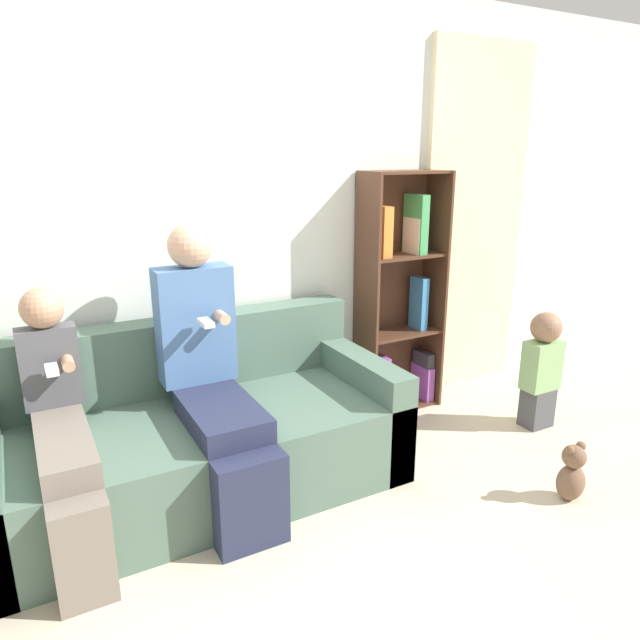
{
  "coord_description": "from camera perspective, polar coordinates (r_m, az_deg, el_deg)",
  "views": [
    {
      "loc": [
        -0.85,
        -1.98,
        1.64
      ],
      "look_at": [
        0.56,
        0.6,
        0.77
      ],
      "focal_mm": 32.0,
      "sensor_mm": 36.0,
      "label": 1
    }
  ],
  "objects": [
    {
      "name": "back_wall",
      "position": [
        3.14,
        -13.07,
        9.41
      ],
      "size": [
        10.0,
        0.06,
        2.55
      ],
      "color": "silver",
      "rests_on": "ground_plane"
    },
    {
      "name": "adult_seated",
      "position": [
        2.73,
        -10.87,
        -4.68
      ],
      "size": [
        0.37,
        0.84,
        1.32
      ],
      "color": "#232842",
      "rests_on": "ground_plane"
    },
    {
      "name": "child_seated",
      "position": [
        2.62,
        -24.44,
        -9.77
      ],
      "size": [
        0.25,
        0.85,
        1.08
      ],
      "color": "#70665B",
      "rests_on": "ground_plane"
    },
    {
      "name": "teddy_bear",
      "position": [
        3.11,
        23.87,
        -13.86
      ],
      "size": [
        0.15,
        0.12,
        0.3
      ],
      "color": "brown",
      "rests_on": "ground_plane"
    },
    {
      "name": "bookshelf",
      "position": [
        3.7,
        7.98,
        2.15
      ],
      "size": [
        0.54,
        0.27,
        1.53
      ],
      "color": "#4C2D1E",
      "rests_on": "ground_plane"
    },
    {
      "name": "curtain_panel",
      "position": [
        4.12,
        15.15,
        9.34
      ],
      "size": [
        0.84,
        0.04,
        2.34
      ],
      "color": "beige",
      "rests_on": "ground_plane"
    },
    {
      "name": "ground_plane",
      "position": [
        2.7,
        -4.73,
        -20.87
      ],
      "size": [
        14.0,
        14.0,
        0.0
      ],
      "primitive_type": "plane",
      "color": "beige"
    },
    {
      "name": "couch",
      "position": [
        2.95,
        -12.22,
        -11.48
      ],
      "size": [
        1.98,
        0.9,
        0.81
      ],
      "color": "#4C6656",
      "rests_on": "ground_plane"
    },
    {
      "name": "toddler_standing",
      "position": [
        3.71,
        21.28,
        -4.35
      ],
      "size": [
        0.22,
        0.18,
        0.73
      ],
      "color": "#47474C",
      "rests_on": "ground_plane"
    }
  ]
}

